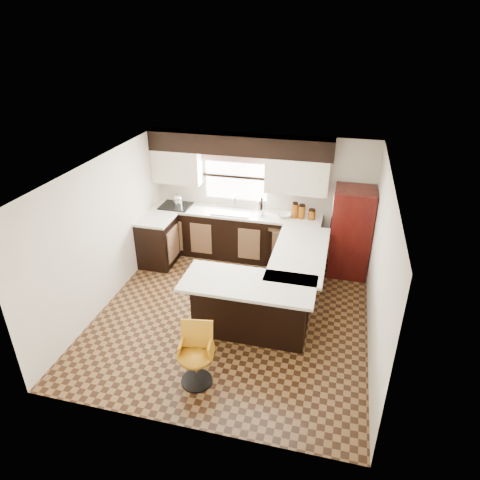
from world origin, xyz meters
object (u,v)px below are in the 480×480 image
(peninsula_return, at_px, (251,308))
(bar_chair, at_px, (195,357))
(peninsula_long, at_px, (295,278))
(refrigerator, at_px, (351,232))

(peninsula_return, distance_m, bar_chair, 1.24)
(peninsula_long, height_order, peninsula_return, same)
(peninsula_return, xyz_separation_m, refrigerator, (1.35, 2.16, 0.37))
(peninsula_return, height_order, refrigerator, refrigerator)
(refrigerator, bearing_deg, peninsula_return, -122.12)
(peninsula_long, relative_size, bar_chair, 2.31)
(peninsula_long, distance_m, refrigerator, 1.49)
(peninsula_long, height_order, refrigerator, refrigerator)
(peninsula_return, relative_size, refrigerator, 1.01)
(peninsula_long, bearing_deg, peninsula_return, -118.30)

